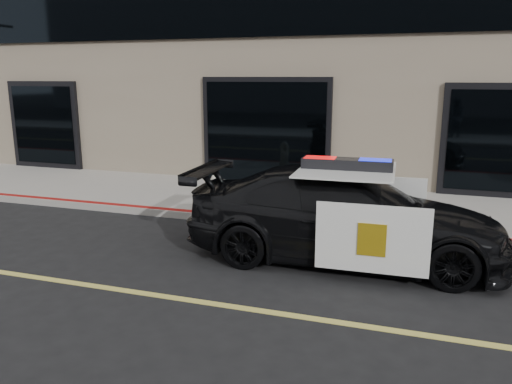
% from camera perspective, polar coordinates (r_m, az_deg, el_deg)
% --- Properties ---
extents(ground, '(120.00, 120.00, 0.00)m').
position_cam_1_polar(ground, '(6.82, -8.25, -12.07)').
color(ground, black).
rests_on(ground, ground).
extents(sidewalk_n, '(60.00, 3.50, 0.15)m').
position_cam_1_polar(sidewalk_n, '(11.47, 3.36, -1.13)').
color(sidewalk_n, gray).
rests_on(sidewalk_n, ground).
extents(police_car, '(2.46, 5.13, 1.64)m').
position_cam_1_polar(police_car, '(8.07, 10.16, -2.56)').
color(police_car, black).
rests_on(police_car, ground).
extents(fire_hydrant, '(0.34, 0.47, 0.75)m').
position_cam_1_polar(fire_hydrant, '(10.63, -4.56, 0.07)').
color(fire_hydrant, beige).
rests_on(fire_hydrant, sidewalk_n).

